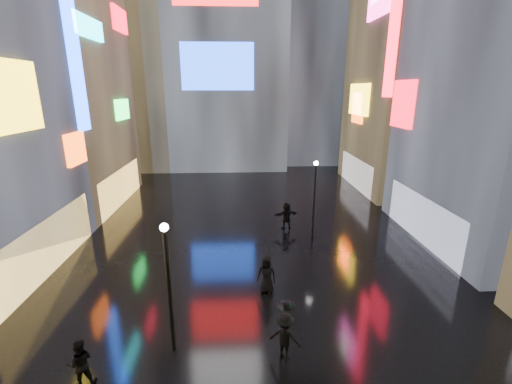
{
  "coord_description": "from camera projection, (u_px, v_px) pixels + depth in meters",
  "views": [
    {
      "loc": [
        -0.76,
        -3.18,
        9.56
      ],
      "look_at": [
        0.0,
        12.0,
        5.0
      ],
      "focal_mm": 24.0,
      "sensor_mm": 36.0,
      "label": 1
    }
  ],
  "objects": [
    {
      "name": "ground",
      "position": [
        251.0,
        226.0,
        24.96
      ],
      "size": [
        140.0,
        140.0,
        0.0
      ],
      "primitive_type": "plane",
      "color": "black",
      "rests_on": "ground"
    },
    {
      "name": "umbrella_1",
      "position": [
        286.0,
        308.0,
        12.13
      ],
      "size": [
        0.73,
        0.73,
        0.61
      ],
      "primitive_type": "imported",
      "rotation": [
        0.0,
        0.0,
        4.65
      ],
      "color": "black",
      "rests_on": "pedestrian_2"
    },
    {
      "name": "pedestrian_2",
      "position": [
        285.0,
        336.0,
        12.48
      ],
      "size": [
        1.36,
        1.12,
        1.83
      ],
      "primitive_type": "imported",
      "rotation": [
        0.0,
        0.0,
        2.71
      ],
      "color": "black",
      "rests_on": "ground"
    },
    {
      "name": "lamp_near",
      "position": [
        169.0,
        282.0,
        12.26
      ],
      "size": [
        0.3,
        0.3,
        5.2
      ],
      "color": "black",
      "rests_on": "ground"
    },
    {
      "name": "tower_flank_left",
      "position": [
        129.0,
        60.0,
        41.6
      ],
      "size": [
        10.0,
        10.0,
        26.0
      ],
      "primitive_type": "cube",
      "color": "black",
      "rests_on": "ground"
    },
    {
      "name": "building_right_far",
      "position": [
        420.0,
        39.0,
        31.28
      ],
      "size": [
        10.28,
        12.0,
        28.0
      ],
      "color": "black",
      "rests_on": "ground"
    },
    {
      "name": "umbrella_2",
      "position": [
        267.0,
        248.0,
        16.19
      ],
      "size": [
        1.19,
        1.2,
        0.93
      ],
      "primitive_type": "imported",
      "rotation": [
        0.0,
        0.0,
        6.09
      ],
      "color": "black",
      "rests_on": "pedestrian_4"
    },
    {
      "name": "tower_flank_right",
      "position": [
        311.0,
        31.0,
        45.38
      ],
      "size": [
        12.0,
        12.0,
        34.0
      ],
      "primitive_type": "cube",
      "color": "black",
      "rests_on": "ground"
    },
    {
      "name": "pedestrian_5",
      "position": [
        287.0,
        216.0,
        24.27
      ],
      "size": [
        1.88,
        0.99,
        1.93
      ],
      "primitive_type": "imported",
      "rotation": [
        0.0,
        0.0,
        3.39
      ],
      "color": "black",
      "rests_on": "ground"
    },
    {
      "name": "pedestrian_4",
      "position": [
        267.0,
        274.0,
        16.6
      ],
      "size": [
        1.07,
        0.86,
        1.9
      ],
      "primitive_type": "imported",
      "rotation": [
        0.0,
        0.0,
        -0.31
      ],
      "color": "black",
      "rests_on": "ground"
    },
    {
      "name": "lamp_far",
      "position": [
        314.0,
        195.0,
        22.43
      ],
      "size": [
        0.3,
        0.3,
        5.2
      ],
      "color": "black",
      "rests_on": "ground"
    },
    {
      "name": "pedestrian_1",
      "position": [
        80.0,
        363.0,
        11.34
      ],
      "size": [
        1.01,
        0.9,
        1.73
      ],
      "primitive_type": "imported",
      "rotation": [
        0.0,
        0.0,
        3.48
      ],
      "color": "black",
      "rests_on": "ground"
    },
    {
      "name": "building_left_far",
      "position": [
        44.0,
        71.0,
        26.78
      ],
      "size": [
        10.28,
        12.0,
        22.0
      ],
      "color": "black",
      "rests_on": "ground"
    }
  ]
}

